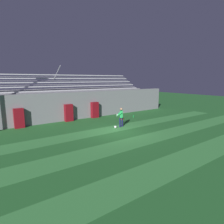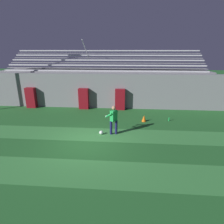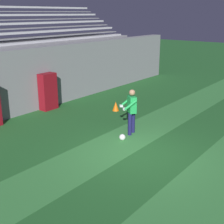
# 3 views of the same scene
# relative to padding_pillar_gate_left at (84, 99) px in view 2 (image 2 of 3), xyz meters

# --- Properties ---
(ground_plane) EXTENTS (80.00, 80.00, 0.00)m
(ground_plane) POSITION_rel_padding_pillar_gate_left_xyz_m (1.48, -5.95, -0.84)
(ground_plane) COLOR #236028
(turf_stripe_mid) EXTENTS (28.00, 1.77, 0.01)m
(turf_stripe_mid) POSITION_rel_padding_pillar_gate_left_xyz_m (1.48, -8.42, -0.83)
(turf_stripe_mid) COLOR #38843D
(turf_stripe_mid) RESTS_ON ground
(turf_stripe_far) EXTENTS (28.00, 1.77, 0.01)m
(turf_stripe_far) POSITION_rel_padding_pillar_gate_left_xyz_m (1.48, -4.89, -0.83)
(turf_stripe_far) COLOR #38843D
(turf_stripe_far) RESTS_ON ground
(back_wall) EXTENTS (24.00, 0.60, 2.80)m
(back_wall) POSITION_rel_padding_pillar_gate_left_xyz_m (1.48, 0.55, 0.56)
(back_wall) COLOR gray
(back_wall) RESTS_ON ground
(padding_pillar_gate_left) EXTENTS (0.78, 0.44, 1.67)m
(padding_pillar_gate_left) POSITION_rel_padding_pillar_gate_left_xyz_m (0.00, 0.00, 0.00)
(padding_pillar_gate_left) COLOR maroon
(padding_pillar_gate_left) RESTS_ON ground
(padding_pillar_gate_right) EXTENTS (0.78, 0.44, 1.67)m
(padding_pillar_gate_right) POSITION_rel_padding_pillar_gate_left_xyz_m (2.95, 0.00, 0.00)
(padding_pillar_gate_right) COLOR maroon
(padding_pillar_gate_right) RESTS_ON ground
(padding_pillar_far_left) EXTENTS (0.78, 0.44, 1.67)m
(padding_pillar_far_left) POSITION_rel_padding_pillar_gate_left_xyz_m (-4.44, 0.00, 0.00)
(padding_pillar_far_left) COLOR maroon
(padding_pillar_far_left) RESTS_ON ground
(bleacher_stand) EXTENTS (18.00, 4.05, 5.43)m
(bleacher_stand) POSITION_rel_padding_pillar_gate_left_xyz_m (1.48, 2.89, 0.67)
(bleacher_stand) COLOR gray
(bleacher_stand) RESTS_ON ground
(goalkeeper) EXTENTS (0.72, 0.74, 1.67)m
(goalkeeper) POSITION_rel_padding_pillar_gate_left_xyz_m (2.76, -4.75, 0.12)
(goalkeeper) COLOR #19194C
(goalkeeper) RESTS_ON ground
(soccer_ball) EXTENTS (0.22, 0.22, 0.22)m
(soccer_ball) POSITION_rel_padding_pillar_gate_left_xyz_m (2.07, -4.86, -0.73)
(soccer_ball) COLOR white
(soccer_ball) RESTS_ON ground
(traffic_cone) EXTENTS (0.30, 0.30, 0.42)m
(traffic_cone) POSITION_rel_padding_pillar_gate_left_xyz_m (4.67, -2.58, -0.63)
(traffic_cone) COLOR orange
(traffic_cone) RESTS_ON ground
(water_bottle) EXTENTS (0.07, 0.07, 0.24)m
(water_bottle) POSITION_rel_padding_pillar_gate_left_xyz_m (6.38, -2.36, -0.72)
(water_bottle) COLOR green
(water_bottle) RESTS_ON ground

